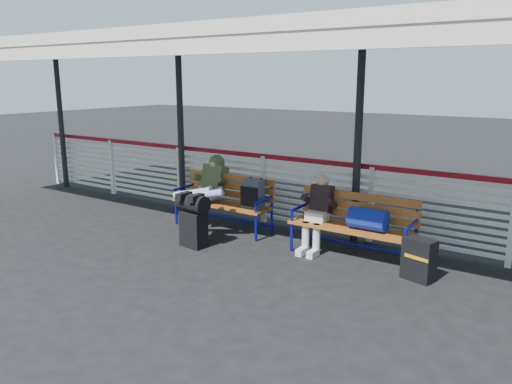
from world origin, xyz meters
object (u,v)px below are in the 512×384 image
Objects in this scene: traveler_man at (204,191)px; bench_right at (360,219)px; bench_left at (234,196)px; luggage_stack at (193,218)px; companion_person at (318,212)px; suitcase_side at (419,259)px.

bench_right is at bearing 5.10° from traveler_man.
bench_right is (2.29, -0.11, -0.02)m from bench_left.
traveler_man is at bearing -174.90° from bench_right.
bench_left is (0.01, 1.03, 0.15)m from luggage_stack.
luggage_stack is at bearing -151.20° from companion_person.
luggage_stack is 0.81m from traveler_man.
luggage_stack is 0.46× the size of bench_right.
luggage_stack is 3.31m from suitcase_side.
traveler_man reaches higher than bench_right.
suitcase_side is at bearing -10.54° from companion_person.
bench_right is at bearing 27.77° from luggage_stack.
companion_person is at bearing -4.29° from bench_left.
companion_person reaches higher than suitcase_side.
bench_right is 1.04m from suitcase_side.
traveler_man is 1.43× the size of companion_person.
bench_left is 1.10× the size of traveler_man.
traveler_man reaches higher than suitcase_side.
suitcase_side is at bearing -1.22° from traveler_man.
traveler_man is (-0.35, 0.69, 0.25)m from luggage_stack.
traveler_man reaches higher than bench_left.
luggage_stack is 1.04m from bench_left.
companion_person is at bearing -174.85° from suitcase_side.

